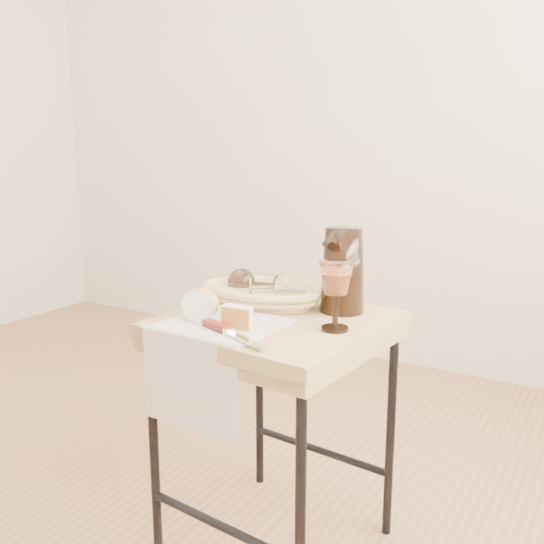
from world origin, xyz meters
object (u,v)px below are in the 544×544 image
Objects in this scene: side_table at (276,435)px; tea_towel at (222,324)px; wine_goblet at (336,296)px; bread_basket at (262,295)px; goblet_lying_b at (273,288)px; table_knife at (231,332)px; apple_half at (201,303)px; pitcher at (343,270)px; goblet_lying_a at (256,284)px.

side_table is 0.36m from tea_towel.
wine_goblet is at bearing 23.95° from tea_towel.
bread_basket is at bearing 96.78° from tea_towel.
goblet_lying_b is 0.63× the size of table_knife.
wine_goblet reaches higher than side_table.
side_table is 0.37m from bread_basket.
apple_half is at bearing -173.56° from tea_towel.
bread_basket is 2.19× the size of goblet_lying_b.
table_knife is at bearing -114.50° from goblet_lying_b.
tea_towel is (-0.08, -0.12, 0.32)m from side_table.
table_knife is at bearing -41.87° from tea_towel.
goblet_lying_b is (0.05, -0.02, 0.03)m from bread_basket.
apple_half is 0.15m from table_knife.
pitcher reaches higher than goblet_lying_b.
wine_goblet is 0.26m from table_knife.
pitcher reaches higher than bread_basket.
bread_basket is 1.39× the size of table_knife.
pitcher reaches higher than table_knife.
goblet_lying_a reaches higher than bread_basket.
apple_half is (-0.08, -0.20, -0.01)m from goblet_lying_b.
bread_basket is 3.43× the size of apple_half.
goblet_lying_a is 0.58× the size of table_knife.
side_table is 0.39m from goblet_lying_b.
pitcher is (0.12, 0.14, 0.43)m from side_table.
table_knife is at bearing 102.04° from goblet_lying_a.
tea_towel is 1.05× the size of pitcher.
table_knife is at bearing -117.61° from pitcher.
goblet_lying_a is 0.08m from goblet_lying_b.
side_table is at bearing -89.26° from goblet_lying_b.
bread_basket reaches higher than table_knife.
bread_basket is 1.86× the size of wine_goblet.
goblet_lying_a reaches higher than tea_towel.
goblet_lying_a is at bearing 132.91° from table_knife.
goblet_lying_b reaches higher than goblet_lying_a.
bread_basket is at bearing 59.64° from apple_half.
goblet_lying_b is 0.28m from table_knife.
bread_basket is 1.19× the size of pitcher.
pitcher is 2.88× the size of apple_half.
goblet_lying_b is (0.07, -0.03, 0.00)m from goblet_lying_a.
pitcher is at bearing 54.15° from tea_towel.
wine_goblet is 0.75× the size of table_knife.
bread_basket is (-0.10, 0.09, 0.35)m from side_table.
bread_basket is 0.04m from goblet_lying_a.
bread_basket is at bearing 129.19° from table_knife.
bread_basket is (-0.02, 0.22, 0.02)m from tea_towel.
tea_towel is at bearing -132.44° from goblet_lying_b.
apple_half is (-0.25, -0.27, -0.06)m from pitcher.
tea_towel is 1.64× the size of wine_goblet.
pitcher reaches higher than side_table.
side_table is 0.44m from wine_goblet.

